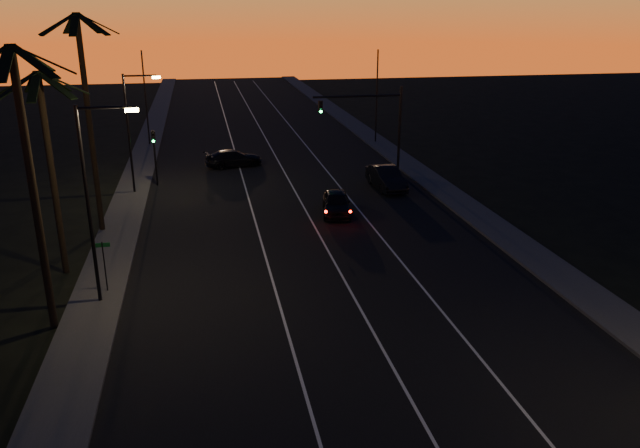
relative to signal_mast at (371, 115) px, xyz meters
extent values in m
cube|color=black|center=(-7.14, -9.99, -4.78)|extent=(20.00, 170.00, 0.01)
cube|color=#343431|center=(-18.34, -9.99, -4.70)|extent=(2.40, 170.00, 0.16)
cube|color=#343431|center=(4.06, -9.99, -4.70)|extent=(2.40, 170.00, 0.16)
cube|color=silver|center=(-10.14, -9.99, -4.76)|extent=(0.12, 160.00, 0.01)
cube|color=silver|center=(-6.64, -9.99, -4.76)|extent=(0.12, 160.00, 0.01)
cube|color=silver|center=(-3.14, -9.99, -4.76)|extent=(0.12, 160.00, 0.01)
cylinder|color=black|center=(-19.74, -21.99, 0.97)|extent=(0.32, 0.32, 11.50)
cube|color=black|center=(-18.71, -21.73, 6.15)|extent=(2.18, 0.92, 1.18)
cube|color=black|center=(-19.30, -21.03, 6.15)|extent=(1.25, 2.12, 1.18)
cube|color=black|center=(-20.22, -21.05, 6.15)|extent=(1.34, 2.09, 1.18)
cube|color=black|center=(-19.71, -23.05, 6.15)|extent=(0.45, 2.16, 1.18)
cube|color=black|center=(-18.89, -22.63, 6.15)|extent=(1.95, 1.61, 1.18)
cylinder|color=black|center=(-20.34, -15.99, 0.22)|extent=(0.32, 0.32, 10.00)
cube|color=black|center=(-19.31, -15.73, 4.65)|extent=(2.18, 0.92, 1.18)
cube|color=black|center=(-19.90, -15.03, 4.65)|extent=(1.25, 2.12, 1.18)
cube|color=black|center=(-20.82, -15.05, 4.65)|extent=(1.34, 2.09, 1.18)
cube|color=black|center=(-21.37, -15.78, 4.65)|extent=(2.18, 0.82, 1.18)
cube|color=black|center=(-21.15, -16.67, 4.65)|extent=(1.90, 1.69, 1.18)
cube|color=black|center=(-20.31, -17.05, 4.65)|extent=(0.45, 2.16, 1.18)
cube|color=black|center=(-19.49, -16.63, 4.65)|extent=(1.95, 1.61, 1.18)
cylinder|color=black|center=(-19.34, -9.99, 1.47)|extent=(0.32, 0.32, 12.50)
cube|color=black|center=(-18.31, -9.73, 7.15)|extent=(2.18, 0.92, 1.18)
cube|color=black|center=(-18.90, -9.03, 7.15)|extent=(1.25, 2.12, 1.18)
cube|color=black|center=(-19.82, -9.05, 7.15)|extent=(1.34, 2.09, 1.18)
cube|color=black|center=(-20.37, -9.78, 7.15)|extent=(2.18, 0.82, 1.18)
cube|color=black|center=(-20.15, -10.67, 7.15)|extent=(1.90, 1.69, 1.18)
cube|color=black|center=(-19.31, -11.05, 7.15)|extent=(0.45, 2.16, 1.18)
cube|color=black|center=(-18.49, -10.63, 7.15)|extent=(1.95, 1.61, 1.18)
cylinder|color=black|center=(-18.14, -19.99, -0.28)|extent=(0.16, 0.16, 9.00)
cylinder|color=black|center=(-17.04, -19.99, 4.07)|extent=(2.20, 0.12, 0.12)
cube|color=#FFD466|center=(-15.94, -19.99, 3.94)|extent=(0.55, 0.26, 0.16)
cylinder|color=black|center=(-18.14, -1.99, -0.53)|extent=(0.16, 0.16, 8.50)
cylinder|color=black|center=(-17.04, -1.99, 3.57)|extent=(2.20, 0.12, 0.12)
cube|color=#FFD466|center=(-15.94, -1.99, 3.44)|extent=(0.55, 0.26, 0.16)
cylinder|color=black|center=(-17.94, -18.99, -3.48)|extent=(0.06, 0.06, 2.60)
cube|color=#0D531D|center=(-17.94, -18.99, -2.33)|extent=(0.70, 0.03, 0.20)
cylinder|color=black|center=(2.36, 0.01, -1.28)|extent=(0.20, 0.20, 7.00)
cylinder|color=black|center=(-1.14, 0.01, 1.52)|extent=(7.00, 0.16, 0.16)
cube|color=black|center=(-4.04, 0.01, 0.77)|extent=(0.32, 0.28, 1.00)
sphere|color=black|center=(-4.04, -0.16, 1.09)|extent=(0.20, 0.20, 0.20)
sphere|color=black|center=(-4.04, -0.16, 0.77)|extent=(0.20, 0.20, 0.20)
sphere|color=#14FF59|center=(-4.04, -0.16, 0.45)|extent=(0.20, 0.20, 0.20)
cylinder|color=black|center=(-16.64, 0.01, -2.68)|extent=(0.14, 0.14, 4.20)
cube|color=black|center=(-16.64, 0.01, -1.08)|extent=(0.28, 0.25, 0.90)
sphere|color=black|center=(-16.64, -0.14, -0.80)|extent=(0.18, 0.18, 0.18)
sphere|color=black|center=(-16.64, -0.14, -1.08)|extent=(0.18, 0.18, 0.18)
sphere|color=#14FF59|center=(-16.64, -0.14, -1.36)|extent=(0.18, 0.18, 0.18)
cylinder|color=black|center=(-18.14, 15.01, -0.28)|extent=(0.14, 0.14, 9.00)
cylinder|color=black|center=(3.86, 12.01, -0.28)|extent=(0.14, 0.14, 9.00)
imported|color=black|center=(-4.78, -9.29, -4.03)|extent=(2.48, 4.61, 1.49)
sphere|color=#FF0F05|center=(-5.97, -11.73, -3.79)|extent=(0.18, 0.18, 0.18)
sphere|color=#FF0F05|center=(-4.50, -11.99, -3.79)|extent=(0.18, 0.18, 0.18)
imported|color=black|center=(0.13, -4.14, -3.96)|extent=(1.97, 5.03, 1.63)
imported|color=black|center=(-10.56, 4.90, -4.07)|extent=(5.12, 2.89, 1.40)
camera|label=1|loc=(-13.15, -47.11, 7.98)|focal=35.00mm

